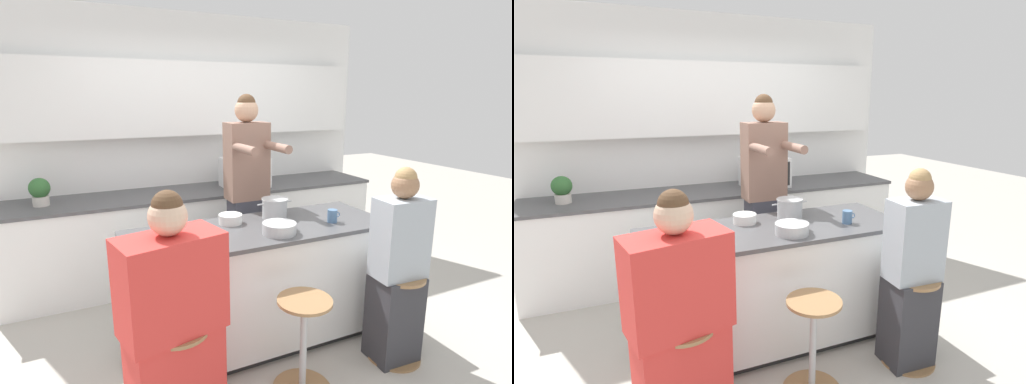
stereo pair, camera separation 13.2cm
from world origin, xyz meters
TOP-DOWN VIEW (x-y plane):
  - ground_plane at (0.00, 0.00)m, footprint 16.00×16.00m
  - wall_back at (0.00, 1.74)m, footprint 4.14×0.22m
  - back_counter at (0.00, 1.40)m, footprint 3.83×0.70m
  - kitchen_island at (0.00, 0.00)m, footprint 1.96×0.72m
  - bar_stool_leftmost at (-0.78, -0.61)m, footprint 0.38×0.38m
  - bar_stool_center at (0.00, -0.63)m, footprint 0.38×0.38m
  - bar_stool_rightmost at (0.78, -0.62)m, footprint 0.38×0.38m
  - person_cooking at (0.18, 0.64)m, footprint 0.36×0.59m
  - person_wrapped_blanket at (-0.80, -0.62)m, footprint 0.58×0.39m
  - person_seated_near at (0.76, -0.62)m, footprint 0.36×0.28m
  - cooking_pot at (0.21, 0.16)m, footprint 0.30×0.21m
  - fruit_bowl at (-0.16, 0.18)m, footprint 0.18×0.18m
  - mixing_bowl_steel at (0.06, -0.18)m, footprint 0.24×0.24m
  - coffee_cup_near at (0.55, -0.12)m, footprint 0.11×0.07m
  - coffee_cup_far at (-0.68, -0.24)m, footprint 0.10×0.07m
  - banana_bunch at (-0.82, -0.12)m, footprint 0.15×0.11m
  - microwave at (0.47, 1.35)m, footprint 0.48×0.35m
  - potted_plant at (-1.49, 1.40)m, footprint 0.18×0.18m

SIDE VIEW (x-z plane):
  - ground_plane at x=0.00m, z-range 0.00..0.00m
  - bar_stool_leftmost at x=-0.78m, z-range 0.01..0.65m
  - bar_stool_center at x=0.00m, z-range 0.01..0.65m
  - bar_stool_rightmost at x=0.78m, z-range 0.01..0.65m
  - back_counter at x=0.00m, z-range 0.00..0.90m
  - kitchen_island at x=0.00m, z-range 0.01..0.92m
  - person_seated_near at x=0.76m, z-range -0.06..1.35m
  - person_wrapped_blanket at x=-0.80m, z-range -0.05..1.36m
  - banana_bunch at x=-0.82m, z-range 0.91..0.96m
  - fruit_bowl at x=-0.16m, z-range 0.91..0.99m
  - person_cooking at x=0.18m, z-range 0.01..1.89m
  - mixing_bowl_steel at x=0.06m, z-range 0.91..0.99m
  - coffee_cup_far at x=-0.68m, z-range 0.91..1.00m
  - coffee_cup_near at x=0.55m, z-range 0.91..1.01m
  - cooking_pot at x=0.21m, z-range 0.92..1.07m
  - potted_plant at x=-1.49m, z-range 0.91..1.16m
  - microwave at x=0.47m, z-range 0.90..1.22m
  - wall_back at x=0.00m, z-range 0.19..2.89m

